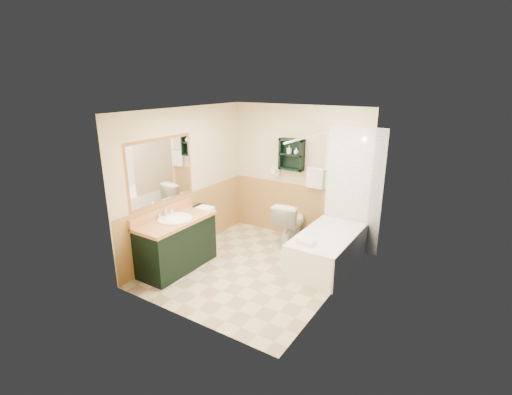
# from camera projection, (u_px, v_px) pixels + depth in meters

# --- Properties ---
(floor) EXTENTS (3.00, 3.00, 0.00)m
(floor) POSITION_uv_depth(u_px,v_px,m) (253.00, 268.00, 5.77)
(floor) COLOR beige
(floor) RESTS_ON ground
(back_wall) EXTENTS (2.60, 0.04, 2.40)m
(back_wall) POSITION_uv_depth(u_px,v_px,m) (299.00, 173.00, 6.62)
(back_wall) COLOR beige
(back_wall) RESTS_ON ground
(left_wall) EXTENTS (0.04, 3.00, 2.40)m
(left_wall) POSITION_uv_depth(u_px,v_px,m) (185.00, 182.00, 6.08)
(left_wall) COLOR beige
(left_wall) RESTS_ON ground
(right_wall) EXTENTS (0.04, 3.00, 2.40)m
(right_wall) POSITION_uv_depth(u_px,v_px,m) (339.00, 211.00, 4.72)
(right_wall) COLOR beige
(right_wall) RESTS_ON ground
(ceiling) EXTENTS (2.60, 3.00, 0.04)m
(ceiling) POSITION_uv_depth(u_px,v_px,m) (252.00, 109.00, 5.03)
(ceiling) COLOR white
(ceiling) RESTS_ON back_wall
(wainscot_left) EXTENTS (2.98, 2.98, 1.00)m
(wainscot_left) POSITION_uv_depth(u_px,v_px,m) (189.00, 222.00, 6.27)
(wainscot_left) COLOR tan
(wainscot_left) RESTS_ON left_wall
(wainscot_back) EXTENTS (2.58, 2.58, 1.00)m
(wainscot_back) POSITION_uv_depth(u_px,v_px,m) (297.00, 211.00, 6.81)
(wainscot_back) COLOR tan
(wainscot_back) RESTS_ON back_wall
(mirror_frame) EXTENTS (1.30, 1.30, 1.00)m
(mirror_frame) POSITION_uv_depth(u_px,v_px,m) (161.00, 171.00, 5.52)
(mirror_frame) COLOR olive
(mirror_frame) RESTS_ON left_wall
(mirror_glass) EXTENTS (1.20, 1.20, 0.90)m
(mirror_glass) POSITION_uv_depth(u_px,v_px,m) (161.00, 171.00, 5.51)
(mirror_glass) COLOR white
(mirror_glass) RESTS_ON left_wall
(tile_right) EXTENTS (1.50, 1.50, 2.10)m
(tile_right) POSITION_uv_depth(u_px,v_px,m) (354.00, 205.00, 5.39)
(tile_right) COLOR white
(tile_right) RESTS_ON right_wall
(tile_back) EXTENTS (0.95, 0.95, 2.10)m
(tile_back) POSITION_uv_depth(u_px,v_px,m) (353.00, 191.00, 6.11)
(tile_back) COLOR white
(tile_back) RESTS_ON back_wall
(tile_accent) EXTENTS (1.50, 1.50, 0.10)m
(tile_accent) POSITION_uv_depth(u_px,v_px,m) (358.00, 147.00, 5.14)
(tile_accent) COLOR #154C39
(tile_accent) RESTS_ON right_wall
(wall_shelf) EXTENTS (0.45, 0.15, 0.55)m
(wall_shelf) POSITION_uv_depth(u_px,v_px,m) (291.00, 154.00, 6.47)
(wall_shelf) COLOR black
(wall_shelf) RESTS_ON back_wall
(hair_dryer) EXTENTS (0.10, 0.24, 0.18)m
(hair_dryer) POSITION_uv_depth(u_px,v_px,m) (277.00, 171.00, 6.75)
(hair_dryer) COLOR white
(hair_dryer) RESTS_ON back_wall
(towel_bar) EXTENTS (0.40, 0.06, 0.40)m
(towel_bar) POSITION_uv_depth(u_px,v_px,m) (316.00, 168.00, 6.34)
(towel_bar) COLOR white
(towel_bar) RESTS_ON back_wall
(curtain_rod) EXTENTS (0.03, 1.60, 0.03)m
(curtain_rod) POSITION_uv_depth(u_px,v_px,m) (310.00, 136.00, 5.49)
(curtain_rod) COLOR silver
(curtain_rod) RESTS_ON back_wall
(shower_curtain) EXTENTS (1.05, 1.05, 1.70)m
(shower_curtain) POSITION_uv_depth(u_px,v_px,m) (312.00, 188.00, 5.89)
(shower_curtain) COLOR beige
(shower_curtain) RESTS_ON curtain_rod
(vanity) EXTENTS (0.59, 1.27, 0.81)m
(vanity) POSITION_uv_depth(u_px,v_px,m) (177.00, 244.00, 5.67)
(vanity) COLOR black
(vanity) RESTS_ON ground
(bathtub) EXTENTS (0.80, 1.50, 0.53)m
(bathtub) POSITION_uv_depth(u_px,v_px,m) (327.00, 250.00, 5.78)
(bathtub) COLOR white
(bathtub) RESTS_ON ground
(toilet) EXTENTS (0.51, 0.82, 0.76)m
(toilet) POSITION_uv_depth(u_px,v_px,m) (290.00, 223.00, 6.56)
(toilet) COLOR white
(toilet) RESTS_ON ground
(counter_towel) EXTENTS (0.25, 0.20, 0.04)m
(counter_towel) POSITION_uv_depth(u_px,v_px,m) (205.00, 208.00, 5.95)
(counter_towel) COLOR white
(counter_towel) RESTS_ON vanity
(vanity_book) EXTENTS (0.15, 0.04, 0.20)m
(vanity_book) POSITION_uv_depth(u_px,v_px,m) (195.00, 200.00, 6.11)
(vanity_book) COLOR black
(vanity_book) RESTS_ON vanity
(tub_towel) EXTENTS (0.24, 0.20, 0.07)m
(tub_towel) POSITION_uv_depth(u_px,v_px,m) (306.00, 241.00, 5.35)
(tub_towel) COLOR white
(tub_towel) RESTS_ON bathtub
(soap_bottle_a) EXTENTS (0.08, 0.14, 0.06)m
(soap_bottle_a) POSITION_uv_depth(u_px,v_px,m) (289.00, 152.00, 6.48)
(soap_bottle_a) COLOR white
(soap_bottle_a) RESTS_ON wall_shelf
(soap_bottle_b) EXTENTS (0.10, 0.12, 0.09)m
(soap_bottle_b) POSITION_uv_depth(u_px,v_px,m) (296.00, 152.00, 6.40)
(soap_bottle_b) COLOR white
(soap_bottle_b) RESTS_ON wall_shelf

